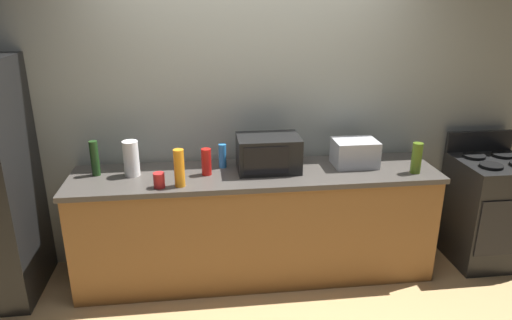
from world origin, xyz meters
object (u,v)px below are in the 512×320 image
object	(u,v)px
bottle_olive_oil	(417,158)
bottle_dish_soap	(179,168)
bottle_wine	(95,158)
bottle_hot_sauce	(206,162)
stove_range	(488,210)
paper_towel_roll	(131,158)
mug_red	(159,180)
toaster_oven	(355,153)
microwave	(268,153)
bottle_spray_cleaner	(222,156)

from	to	relation	value
bottle_olive_oil	bottle_dish_soap	world-z (taller)	bottle_dish_soap
bottle_olive_oil	bottle_wine	size ratio (longest dim) A/B	0.88
bottle_hot_sauce	bottle_dish_soap	xyz separation A→B (m)	(-0.19, -0.21, 0.03)
stove_range	bottle_olive_oil	size ratio (longest dim) A/B	4.53
stove_range	bottle_wine	distance (m)	3.26
stove_range	bottle_wine	size ratio (longest dim) A/B	4.00
stove_range	paper_towel_roll	world-z (taller)	paper_towel_roll
bottle_hot_sauce	mug_red	distance (m)	0.40
toaster_oven	microwave	bearing A→B (deg)	-179.00
bottle_spray_cleaner	mug_red	xyz separation A→B (m)	(-0.47, -0.36, -0.04)
bottle_spray_cleaner	bottle_wine	world-z (taller)	bottle_wine
bottle_spray_cleaner	stove_range	bearing A→B (deg)	-3.65
bottle_olive_oil	bottle_dish_soap	xyz separation A→B (m)	(-1.79, -0.05, 0.02)
bottle_olive_oil	bottle_wine	distance (m)	2.44
stove_range	bottle_olive_oil	xyz separation A→B (m)	(-0.78, -0.16, 0.56)
microwave	bottle_dish_soap	size ratio (longest dim) A/B	1.74
microwave	paper_towel_roll	xyz separation A→B (m)	(-1.04, 0.00, 0.00)
bottle_dish_soap	bottle_olive_oil	bearing A→B (deg)	1.60
bottle_wine	bottle_dish_soap	bearing A→B (deg)	-24.83
bottle_olive_oil	bottle_dish_soap	bearing A→B (deg)	-178.40
bottle_dish_soap	paper_towel_roll	bearing A→B (deg)	144.81
bottle_hot_sauce	mug_red	xyz separation A→B (m)	(-0.34, -0.21, -0.05)
paper_towel_roll	bottle_wine	xyz separation A→B (m)	(-0.27, 0.04, -0.00)
toaster_oven	bottle_olive_oil	distance (m)	0.47
toaster_oven	bottle_spray_cleaner	distance (m)	1.05
bottle_wine	bottle_spray_cleaner	bearing A→B (deg)	3.32
microwave	paper_towel_roll	bearing A→B (deg)	179.88
bottle_hot_sauce	bottle_olive_oil	distance (m)	1.60
bottle_hot_sauce	mug_red	bearing A→B (deg)	-148.02
bottle_hot_sauce	bottle_olive_oil	xyz separation A→B (m)	(1.59, -0.16, 0.02)
microwave	bottle_hot_sauce	xyz separation A→B (m)	(-0.48, -0.05, -0.03)
bottle_hot_sauce	bottle_dish_soap	size ratio (longest dim) A/B	0.75
bottle_hot_sauce	bottle_dish_soap	world-z (taller)	bottle_dish_soap
stove_range	bottle_olive_oil	bearing A→B (deg)	-168.65
bottle_hot_sauce	bottle_spray_cleaner	xyz separation A→B (m)	(0.13, 0.15, -0.01)
toaster_oven	bottle_hot_sauce	distance (m)	1.18
stove_range	bottle_olive_oil	distance (m)	0.98
microwave	bottle_spray_cleaner	xyz separation A→B (m)	(-0.35, 0.10, -0.04)
microwave	mug_red	xyz separation A→B (m)	(-0.82, -0.26, -0.08)
microwave	bottle_olive_oil	size ratio (longest dim) A/B	2.01
stove_range	mug_red	size ratio (longest dim) A/B	9.86
toaster_oven	bottle_wine	bearing A→B (deg)	179.22
bottle_wine	bottle_olive_oil	bearing A→B (deg)	-5.77
bottle_hot_sauce	bottle_wine	xyz separation A→B (m)	(-0.83, 0.09, 0.03)
mug_red	bottle_spray_cleaner	bearing A→B (deg)	37.34
microwave	bottle_spray_cleaner	distance (m)	0.37
microwave	mug_red	size ratio (longest dim) A/B	4.38
bottle_olive_oil	stove_range	bearing A→B (deg)	11.35
stove_range	paper_towel_roll	xyz separation A→B (m)	(-2.94, 0.05, 0.57)
paper_towel_roll	bottle_spray_cleaner	bearing A→B (deg)	7.70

